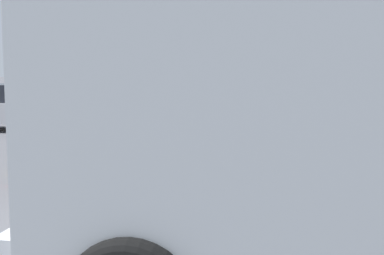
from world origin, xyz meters
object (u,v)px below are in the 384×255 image
bollard_near (19,154)px  traffic_light_pole (13,79)px  truck_foreground (334,144)px  car_white_mid (167,112)px  bollard_far (57,144)px  car_red_near (9,107)px  cyclist (78,146)px  pedestrian_near_kerb (89,107)px

bollard_near → traffic_light_pole: bearing=-55.4°
truck_foreground → car_white_mid: bearing=119.9°
traffic_light_pole → bollard_far: traffic_light_pole is taller
truck_foreground → car_red_near: (-12.20, 10.83, -0.85)m
car_red_near → car_white_mid: 5.91m
cyclist → car_red_near: (-7.20, 7.16, -0.05)m
cyclist → bollard_far: (-2.05, 2.34, -0.41)m
bollard_near → bollard_far: bearing=90.0°
traffic_light_pole → bollard_far: 2.87m
car_white_mid → traffic_light_pole: bearing=-91.1°
traffic_light_pole → car_red_near: size_ratio=0.75×
car_white_mid → bollard_near: size_ratio=4.76×
truck_foreground → bollard_far: truck_foreground is taller
pedestrian_near_kerb → bollard_near: (2.24, -6.65, -0.40)m
car_red_near → car_white_mid: size_ratio=0.99×
cyclist → pedestrian_near_kerb: size_ratio=1.06×
bollard_near → pedestrian_near_kerb: bearing=108.6°
cyclist → pedestrian_near_kerb: (-4.28, 7.59, -0.02)m
car_red_near → bollard_far: bearing=-43.1°
cyclist → car_red_near: bearing=135.2°
cyclist → traffic_light_pole: size_ratio=0.54×
traffic_light_pole → bollard_near: traffic_light_pole is taller
traffic_light_pole → car_white_mid: bearing=88.9°
pedestrian_near_kerb → bollard_far: (2.24, -5.25, -0.40)m
bollard_near → car_white_mid: bearing=83.2°
traffic_light_pole → cyclist: bearing=-2.0°
car_white_mid → bollard_near: (-0.75, -6.34, -0.37)m
bollard_near → truck_foreground: bearing=-33.2°
truck_foreground → car_red_near: bearing=138.4°
traffic_light_pole → car_red_near: traffic_light_pole is taller
car_red_near → bollard_far: size_ratio=4.72×
car_white_mid → bollard_far: car_white_mid is taller
car_red_near → truck_foreground: bearing=-41.6°
truck_foreground → car_white_mid: 12.66m
truck_foreground → traffic_light_pole: bearing=150.0°
truck_foreground → traffic_light_pole: traffic_light_pole is taller
car_white_mid → car_red_near: bearing=-178.9°
car_red_near → pedestrian_near_kerb: size_ratio=2.62×
cyclist → bollard_near: bearing=155.4°
bollard_far → truck_foreground: bearing=-40.5°
bollard_far → car_red_near: bearing=136.9°
truck_foreground → car_red_near: size_ratio=1.35×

